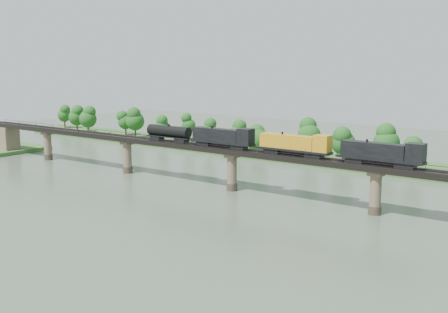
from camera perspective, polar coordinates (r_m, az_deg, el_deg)
The scene contains 6 objects.
ground at distance 128.93m, azimuth -7.06°, elevation -5.87°, with size 400.00×400.00×0.00m, color #3C4A3A.
far_bank at distance 197.50m, azimuth 10.20°, elevation -0.27°, with size 300.00×24.00×1.60m, color #2B5120.
bridge at distance 150.16m, azimuth 0.82°, elevation -1.43°, with size 236.00×30.00×11.50m.
bridge_superstructure at distance 149.06m, azimuth 0.82°, elevation 0.95°, with size 220.00×4.90×0.75m.
far_treeline at distance 196.14m, azimuth 7.54°, elevation 2.11°, with size 289.06×17.54×13.60m.
freight_train at distance 142.44m, azimuth 4.54°, elevation 1.48°, with size 81.01×3.16×5.58m.
Camera 1 is at (86.20, -89.49, 34.45)m, focal length 45.00 mm.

